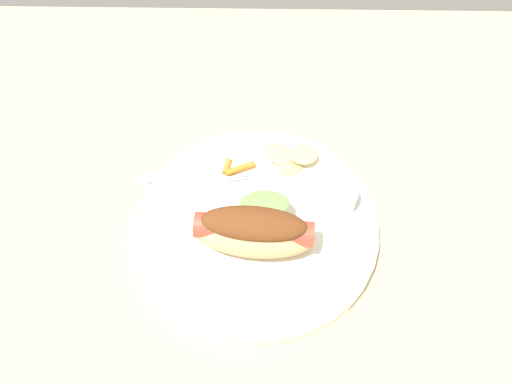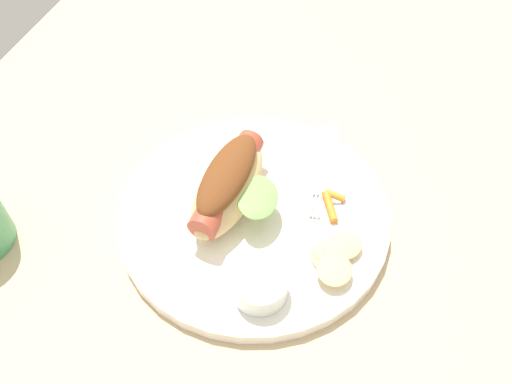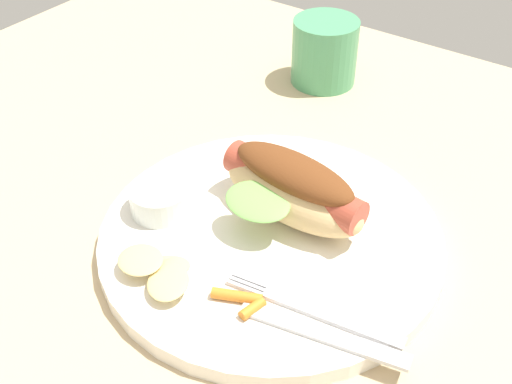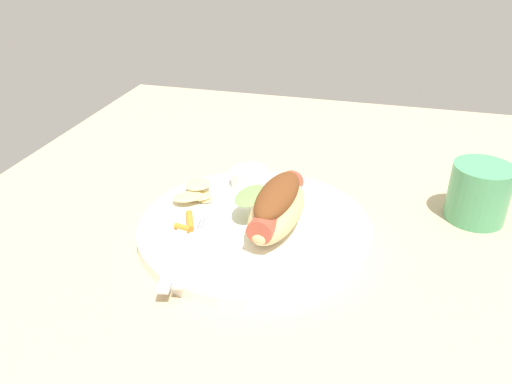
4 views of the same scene
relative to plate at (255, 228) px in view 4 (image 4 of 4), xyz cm
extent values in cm
cube|color=tan|center=(3.25, 0.52, -1.70)|extent=(120.00, 90.00, 1.80)
cylinder|color=white|center=(0.00, 0.00, 0.00)|extent=(30.56, 30.56, 1.60)
ellipsoid|color=#DBB77A|center=(0.27, 3.01, 3.31)|extent=(15.07, 7.30, 5.02)
cylinder|color=#B24733|center=(0.27, 3.01, 4.19)|extent=(14.20, 4.37, 3.13)
ellipsoid|color=brown|center=(0.27, 3.01, 5.60)|extent=(12.76, 5.61, 2.85)
ellipsoid|color=#7FC65B|center=(-0.94, -0.70, 4.31)|extent=(6.19, 4.70, 1.47)
cylinder|color=white|center=(-9.92, -3.45, 2.07)|extent=(5.50, 5.50, 2.55)
cube|color=silver|center=(9.44, -5.50, 1.00)|extent=(11.57, 2.85, 0.40)
cube|color=silver|center=(2.09, -6.12, 1.00)|extent=(3.21, 0.76, 0.40)
cube|color=silver|center=(2.15, -6.56, 1.00)|extent=(3.21, 0.76, 0.40)
cube|color=silver|center=(2.22, -7.01, 1.00)|extent=(3.21, 0.76, 0.40)
cube|color=silver|center=(9.70, -7.28, 0.98)|extent=(13.31, 4.05, 0.36)
ellipsoid|color=#E5CA7F|center=(-4.49, -8.79, 1.05)|extent=(4.66, 4.49, 0.50)
ellipsoid|color=#E5CA7F|center=(-3.44, -9.42, 1.52)|extent=(4.24, 4.79, 1.07)
ellipsoid|color=#E5CA7F|center=(-2.77, -10.48, 1.71)|extent=(5.35, 5.45, 0.84)
ellipsoid|color=#E5CA7F|center=(-6.05, -10.14, 2.02)|extent=(4.06, 3.72, 0.66)
cylinder|color=orange|center=(2.34, -8.19, 1.25)|extent=(4.07, 2.49, 0.91)
cylinder|color=orange|center=(4.07, -8.48, 1.22)|extent=(1.27, 2.36, 0.84)
cylinder|color=#4C9E6B|center=(-11.49, 28.42, 3.20)|extent=(8.01, 8.01, 8.01)
camera|label=1|loc=(-0.49, 36.36, 60.03)|focal=38.98mm
camera|label=2|loc=(-33.93, -9.94, 46.28)|focal=35.92mm
camera|label=3|loc=(23.43, -35.29, 39.73)|focal=45.37mm
camera|label=4|loc=(54.08, 14.45, 36.52)|focal=35.44mm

